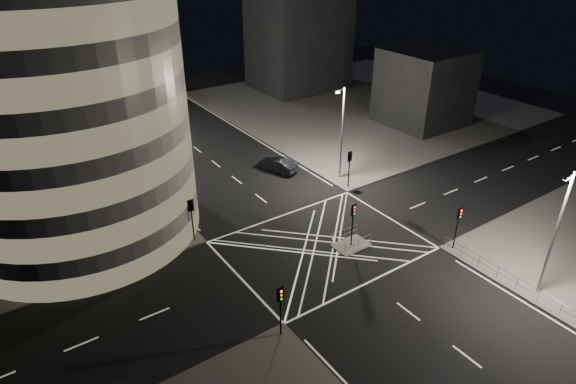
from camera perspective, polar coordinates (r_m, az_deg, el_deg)
ground at (r=41.84m, az=4.03°, el=-6.30°), size 120.00×120.00×0.00m
sidewalk_far_right at (r=77.57m, az=8.70°, el=10.36°), size 42.00×42.00×0.15m
central_island at (r=41.96m, az=7.46°, el=-6.26°), size 3.00×2.00×0.15m
building_right_far at (r=83.55m, az=1.23°, el=17.34°), size 14.00×12.00×15.00m
building_right_near at (r=69.61m, az=15.84°, el=11.89°), size 10.00×10.00×10.00m
building_far_end at (r=87.70m, az=-23.27°, el=16.61°), size 18.00×8.00×18.00m
tree_a at (r=42.26m, az=-14.85°, el=-0.44°), size 3.97×3.97×6.20m
tree_b at (r=47.22m, az=-17.56°, el=2.98°), size 4.74×4.74×7.11m
tree_c at (r=52.73m, az=-19.60°, el=4.88°), size 3.93×3.93×6.27m
tree_d at (r=57.92m, az=-21.47°, el=7.51°), size 4.31×4.31×7.32m
tree_e at (r=63.79m, az=-22.75°, el=8.23°), size 3.90×3.90×6.16m
traffic_signal_fl at (r=41.49m, az=-11.39°, el=-2.39°), size 0.55×0.22×4.00m
traffic_signal_nl at (r=31.60m, az=-0.90°, el=-12.96°), size 0.55×0.22×4.00m
traffic_signal_fr at (r=49.89m, az=7.30°, el=3.48°), size 0.55×0.22×4.00m
traffic_signal_nr at (r=42.02m, az=19.53°, el=-3.18°), size 0.55×0.22×4.00m
traffic_signal_island at (r=40.42m, az=7.71°, el=-2.95°), size 0.55×0.22×4.00m
street_lamp_left_near at (r=44.46m, az=-15.22°, el=3.16°), size 1.25×0.25×10.00m
street_lamp_left_far at (r=60.74m, az=-21.35°, el=9.03°), size 1.25×0.25×10.00m
street_lamp_right_far at (r=50.76m, az=6.39°, el=7.21°), size 1.25×0.25×10.00m
street_lamp_right_near at (r=38.32m, az=29.15°, el=-4.02°), size 1.25×0.25×10.00m
railing_near_right at (r=40.62m, az=24.52°, el=-9.23°), size 0.06×11.70×1.10m
railing_island_south at (r=41.07m, az=8.35°, el=-6.12°), size 2.80×0.06×1.10m
railing_island_north at (r=42.16m, az=6.71°, el=-5.00°), size 2.80×0.06×1.10m
sedan at (r=54.04m, az=-1.23°, el=3.25°), size 3.19×4.98×1.55m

